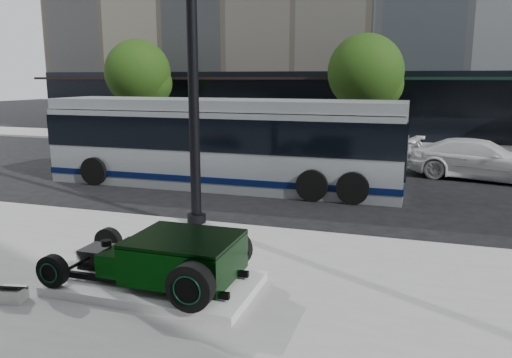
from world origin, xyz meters
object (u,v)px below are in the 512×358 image
(lamppost, at_px, (193,62))
(transit_bus, at_px, (222,142))
(hot_rod, at_px, (173,258))
(white_sedan, at_px, (480,159))

(lamppost, xyz_separation_m, transit_bus, (-1.21, 4.80, -2.49))
(hot_rod, distance_m, lamppost, 5.19)
(lamppost, bearing_deg, transit_bus, 104.15)
(white_sedan, bearing_deg, hot_rod, 165.95)
(transit_bus, height_order, white_sedan, transit_bus)
(transit_bus, relative_size, white_sedan, 2.44)
(hot_rod, height_order, transit_bus, transit_bus)
(hot_rod, distance_m, transit_bus, 8.99)
(lamppost, bearing_deg, hot_rod, -70.81)
(hot_rod, distance_m, white_sedan, 13.81)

